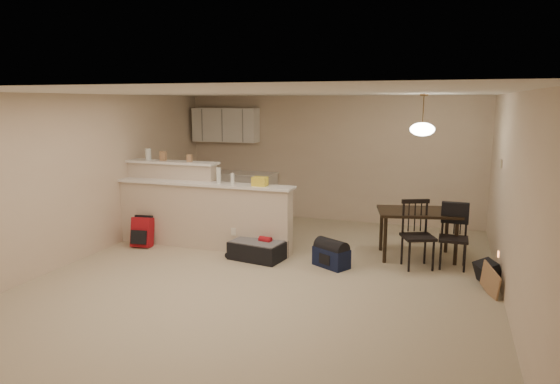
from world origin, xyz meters
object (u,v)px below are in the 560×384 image
at_px(suitcase, 258,250).
at_px(navy_duffel, 331,257).
at_px(red_backpack, 142,232).
at_px(dining_chair_near, 418,235).
at_px(dining_chair_far, 454,237).
at_px(black_daypack, 488,273).
at_px(dining_table, 418,216).
at_px(pendant_lamp, 422,129).

distance_m(suitcase, navy_duffel, 1.16).
bearing_deg(navy_duffel, red_backpack, -149.87).
relative_size(dining_chair_near, red_backpack, 2.01).
xyz_separation_m(dining_chair_near, dining_chair_far, (0.49, 0.16, -0.03)).
distance_m(dining_chair_near, navy_duffel, 1.29).
bearing_deg(suitcase, black_daypack, 9.44).
bearing_deg(suitcase, red_backpack, -170.56).
bearing_deg(dining_table, navy_duffel, -155.52).
relative_size(pendant_lamp, red_backpack, 1.27).
bearing_deg(navy_duffel, pendant_lamp, 67.30).
xyz_separation_m(suitcase, black_daypack, (3.28, 0.00, 0.01)).
relative_size(dining_chair_far, suitcase, 1.15).
bearing_deg(red_backpack, pendant_lamp, 3.80).
relative_size(dining_table, dining_chair_far, 1.44).
distance_m(red_backpack, black_daypack, 5.34).
height_order(dining_chair_far, navy_duffel, dining_chair_far).
height_order(dining_table, dining_chair_far, dining_chair_far).
relative_size(dining_chair_far, red_backpack, 1.88).
xyz_separation_m(navy_duffel, black_daypack, (2.12, 0.00, 0.00)).
distance_m(suitcase, black_daypack, 3.28).
xyz_separation_m(dining_table, navy_duffel, (-1.14, -0.87, -0.51)).
xyz_separation_m(dining_chair_far, suitcase, (-2.83, -0.52, -0.33)).
bearing_deg(pendant_lamp, dining_chair_far, -32.96).
distance_m(red_backpack, navy_duffel, 3.22).
relative_size(pendant_lamp, dining_chair_near, 0.63).
xyz_separation_m(suitcase, red_backpack, (-2.06, 0.00, 0.11)).
relative_size(dining_table, dining_chair_near, 1.35).
xyz_separation_m(pendant_lamp, black_daypack, (0.98, -0.87, -1.84)).
bearing_deg(dining_table, dining_chair_near, -97.66).
xyz_separation_m(pendant_lamp, navy_duffel, (-1.14, -0.87, -1.85)).
bearing_deg(suitcase, dining_table, 30.08).
height_order(pendant_lamp, red_backpack, pendant_lamp).
bearing_deg(black_daypack, dining_chair_near, 47.51).
height_order(pendant_lamp, black_daypack, pendant_lamp).
bearing_deg(dining_table, black_daypack, -54.20).
height_order(dining_chair_near, black_daypack, dining_chair_near).
xyz_separation_m(dining_chair_far, navy_duffel, (-1.67, -0.52, -0.32)).
bearing_deg(navy_duffel, dining_table, 67.30).
relative_size(suitcase, black_daypack, 2.41).
distance_m(suitcase, red_backpack, 2.06).
relative_size(red_backpack, black_daypack, 1.48).
bearing_deg(red_backpack, navy_duffel, -7.44).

